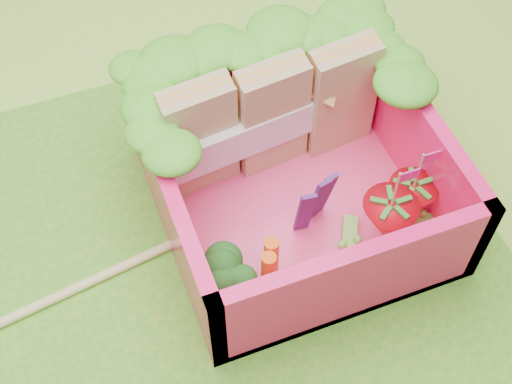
{
  "coord_description": "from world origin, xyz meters",
  "views": [
    {
      "loc": [
        -0.48,
        -1.7,
        3.01
      ],
      "look_at": [
        0.21,
        0.12,
        0.28
      ],
      "focal_mm": 50.0,
      "sensor_mm": 36.0,
      "label": 1
    }
  ],
  "objects_px": {
    "strawberry_left": "(387,220)",
    "bento_box": "(297,176)",
    "chopsticks": "(25,312)",
    "sandwich_stack": "(273,116)",
    "strawberry_right": "(410,200)",
    "broccoli": "(229,269)"
  },
  "relations": [
    {
      "from": "broccoli",
      "to": "strawberry_left",
      "type": "bearing_deg",
      "value": -0.14
    },
    {
      "from": "broccoli",
      "to": "strawberry_right",
      "type": "bearing_deg",
      "value": 4.37
    },
    {
      "from": "bento_box",
      "to": "broccoli",
      "type": "distance_m",
      "value": 0.57
    },
    {
      "from": "bento_box",
      "to": "chopsticks",
      "type": "height_order",
      "value": "bento_box"
    },
    {
      "from": "bento_box",
      "to": "chopsticks",
      "type": "bearing_deg",
      "value": -175.88
    },
    {
      "from": "strawberry_right",
      "to": "sandwich_stack",
      "type": "bearing_deg",
      "value": 129.67
    },
    {
      "from": "sandwich_stack",
      "to": "chopsticks",
      "type": "height_order",
      "value": "sandwich_stack"
    },
    {
      "from": "broccoli",
      "to": "strawberry_left",
      "type": "distance_m",
      "value": 0.79
    },
    {
      "from": "sandwich_stack",
      "to": "bento_box",
      "type": "bearing_deg",
      "value": -90.93
    },
    {
      "from": "strawberry_right",
      "to": "broccoli",
      "type": "bearing_deg",
      "value": -175.63
    },
    {
      "from": "bento_box",
      "to": "broccoli",
      "type": "xyz_separation_m",
      "value": [
        -0.46,
        -0.33,
        -0.06
      ]
    },
    {
      "from": "bento_box",
      "to": "strawberry_right",
      "type": "height_order",
      "value": "bento_box"
    },
    {
      "from": "bento_box",
      "to": "strawberry_left",
      "type": "relative_size",
      "value": 2.58
    },
    {
      "from": "bento_box",
      "to": "strawberry_left",
      "type": "height_order",
      "value": "strawberry_left"
    },
    {
      "from": "broccoli",
      "to": "strawberry_right",
      "type": "distance_m",
      "value": 0.95
    },
    {
      "from": "bento_box",
      "to": "strawberry_left",
      "type": "bearing_deg",
      "value": -45.17
    },
    {
      "from": "strawberry_left",
      "to": "bento_box",
      "type": "bearing_deg",
      "value": 134.83
    },
    {
      "from": "sandwich_stack",
      "to": "strawberry_right",
      "type": "height_order",
      "value": "sandwich_stack"
    },
    {
      "from": "strawberry_left",
      "to": "strawberry_right",
      "type": "relative_size",
      "value": 1.06
    },
    {
      "from": "sandwich_stack",
      "to": "chopsticks",
      "type": "relative_size",
      "value": 0.46
    },
    {
      "from": "broccoli",
      "to": "chopsticks",
      "type": "distance_m",
      "value": 0.96
    },
    {
      "from": "strawberry_left",
      "to": "strawberry_right",
      "type": "xyz_separation_m",
      "value": [
        0.16,
        0.07,
        -0.01
      ]
    }
  ]
}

